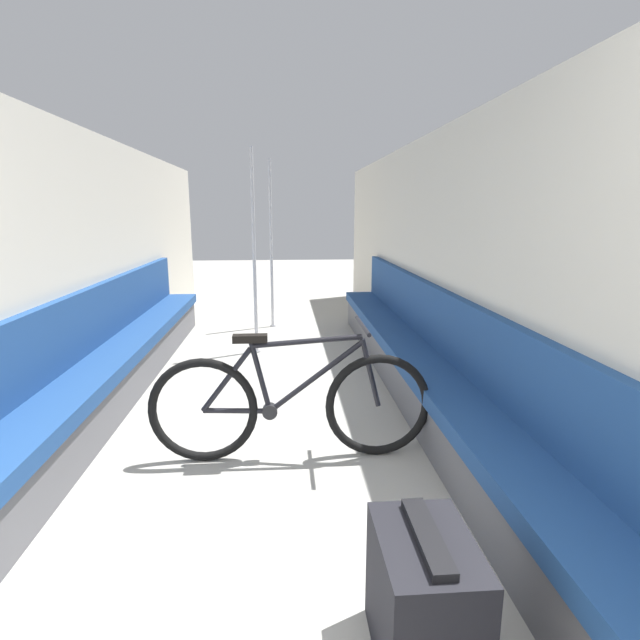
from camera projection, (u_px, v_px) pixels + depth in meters
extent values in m
cube|color=beige|center=(65.00, 270.00, 3.65)|extent=(0.10, 9.91, 2.13)
cube|color=beige|center=(451.00, 266.00, 3.86)|extent=(0.10, 9.91, 2.13)
cube|color=#5B5B60|center=(107.00, 390.00, 3.76)|extent=(0.35, 5.73, 0.32)
cube|color=navy|center=(104.00, 363.00, 3.72)|extent=(0.41, 5.73, 0.10)
cube|color=navy|center=(77.00, 326.00, 3.64)|extent=(0.07, 5.73, 0.48)
cube|color=#5B5B60|center=(417.00, 382.00, 3.93)|extent=(0.35, 5.73, 0.32)
cube|color=navy|center=(418.00, 357.00, 3.89)|extent=(0.41, 5.73, 0.10)
cube|color=navy|center=(441.00, 320.00, 3.84)|extent=(0.07, 5.73, 0.48)
torus|color=black|center=(203.00, 410.00, 2.96)|extent=(0.65, 0.05, 0.65)
torus|color=black|center=(378.00, 405.00, 3.04)|extent=(0.65, 0.05, 0.65)
cylinder|color=black|center=(237.00, 411.00, 2.98)|extent=(0.40, 0.03, 0.05)
cylinder|color=black|center=(227.00, 380.00, 2.93)|extent=(0.31, 0.03, 0.40)
cylinder|color=black|center=(260.00, 375.00, 2.94)|extent=(0.14, 0.03, 0.46)
cylinder|color=black|center=(316.00, 377.00, 2.97)|extent=(0.57, 0.03, 0.44)
cylinder|color=black|center=(307.00, 341.00, 2.92)|extent=(0.66, 0.03, 0.08)
cylinder|color=black|center=(370.00, 373.00, 2.99)|extent=(0.14, 0.03, 0.43)
cylinder|color=black|center=(270.00, 411.00, 2.99)|extent=(0.09, 0.06, 0.09)
cube|color=black|center=(250.00, 338.00, 2.89)|extent=(0.20, 0.07, 0.04)
cylinder|color=black|center=(363.00, 326.00, 2.92)|extent=(0.02, 0.46, 0.02)
cylinder|color=gray|center=(257.00, 351.00, 5.36)|extent=(0.08, 0.08, 0.01)
cylinder|color=silver|center=(254.00, 253.00, 5.13)|extent=(0.04, 0.04, 2.11)
cylinder|color=gray|center=(273.00, 326.00, 6.54)|extent=(0.08, 0.08, 0.01)
cylinder|color=silver|center=(271.00, 245.00, 6.31)|extent=(0.04, 0.04, 2.11)
cube|color=black|center=(424.00, 601.00, 1.64)|extent=(0.31, 0.45, 0.46)
cube|color=black|center=(427.00, 536.00, 1.59)|extent=(0.08, 0.38, 0.03)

